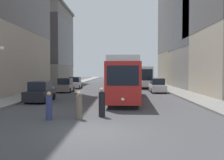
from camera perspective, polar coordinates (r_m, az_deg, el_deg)
The scene contains 15 objects.
ground_plane at distance 11.26m, azimuth -4.09°, elevation -12.05°, with size 200.00×200.00×0.00m, color #424244.
sidewalk_left at distance 51.89m, azimuth -9.28°, elevation -0.90°, with size 2.92×120.00×0.15m, color gray.
sidewalk_right at distance 51.51m, azimuth 10.31°, elevation -0.93°, with size 2.92×120.00×0.15m, color gray.
streetcar at distance 23.71m, azimuth 3.03°, elevation 0.51°, with size 3.20×13.92×3.89m.
transit_bus at distance 42.44m, azimuth 7.12°, elevation 0.98°, with size 2.92×11.51×3.45m.
parked_car_left_near at distance 39.70m, azimuth -8.65°, elevation -0.69°, with size 2.06×5.00×1.82m.
parked_car_left_mid at distance 32.85m, azimuth -10.85°, elevation -1.29°, with size 1.93×4.32×1.82m.
parked_car_right_far at distance 32.31m, azimuth 10.50°, elevation -1.34°, with size 1.96×4.75×1.82m.
parked_car_left_far at distance 23.10m, azimuth -16.33°, elevation -2.74°, with size 1.99×4.56×1.82m.
pedestrian_crossing_near at distance 14.17m, azimuth -7.69°, elevation -6.08°, with size 0.36×0.36×1.59m.
pedestrian_crossing_far at distance 14.73m, azimuth -2.37°, elevation -5.46°, with size 0.39×0.39×1.75m.
pedestrian_on_sidewalk at distance 14.28m, azimuth -14.48°, elevation -6.05°, with size 0.36×0.36×1.60m.
building_left_midblock at distance 55.65m, azimuth -16.73°, elevation 7.96°, with size 12.77×15.53×16.63m.
building_right_corner at distance 43.35m, azimuth 21.93°, elevation 15.76°, with size 11.09×14.62×25.45m.
building_right_midblock at distance 54.00m, azimuth 18.88°, elevation 13.97°, with size 13.18×16.52×27.13m.
Camera 1 is at (1.12, -10.86, 2.75)m, focal length 39.18 mm.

